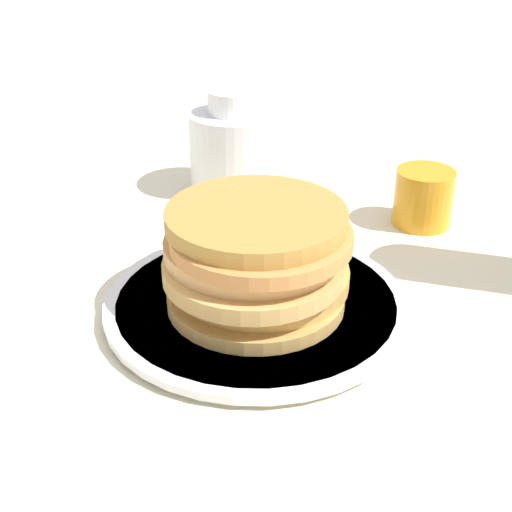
% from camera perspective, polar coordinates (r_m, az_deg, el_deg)
% --- Properties ---
extents(ground_plane, '(4.00, 4.00, 0.00)m').
position_cam_1_polar(ground_plane, '(0.64, -2.33, -3.16)').
color(ground_plane, beige).
extents(plate, '(0.26, 0.26, 0.01)m').
position_cam_1_polar(plate, '(0.61, -0.00, -3.86)').
color(plate, white).
rests_on(plate, ground_plane).
extents(pancake_stack, '(0.16, 0.16, 0.08)m').
position_cam_1_polar(pancake_stack, '(0.59, 0.06, -0.11)').
color(pancake_stack, tan).
rests_on(pancake_stack, plate).
extents(juice_glass, '(0.06, 0.06, 0.06)m').
position_cam_1_polar(juice_glass, '(0.77, 13.24, 4.57)').
color(juice_glass, orange).
rests_on(juice_glass, ground_plane).
extents(cream_jug, '(0.10, 0.10, 0.12)m').
position_cam_1_polar(cream_jug, '(0.83, -1.89, 8.63)').
color(cream_jug, white).
rests_on(cream_jug, ground_plane).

